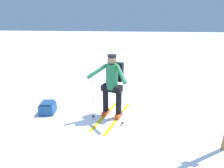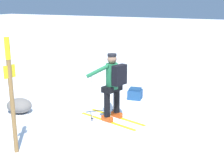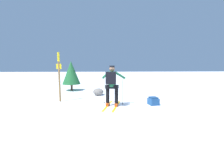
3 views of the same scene
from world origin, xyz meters
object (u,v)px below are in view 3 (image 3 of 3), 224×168
at_px(skier, 112,83).
at_px(trail_marker, 59,73).
at_px(rock_boulder, 98,92).
at_px(pine_tree, 71,73).
at_px(dropped_backpack, 153,101).

distance_m(skier, trail_marker, 2.58).
bearing_deg(trail_marker, rock_boulder, -50.22).
xyz_separation_m(skier, pine_tree, (4.26, 2.45, 0.26)).
height_order(dropped_backpack, pine_tree, pine_tree).
relative_size(skier, dropped_backpack, 4.02).
bearing_deg(pine_tree, trail_marker, -178.28).
bearing_deg(skier, pine_tree, 29.90).
xyz_separation_m(rock_boulder, pine_tree, (1.81, 1.84, 1.02)).
relative_size(trail_marker, pine_tree, 1.14).
height_order(skier, pine_tree, pine_tree).
height_order(skier, dropped_backpack, skier).
xyz_separation_m(dropped_backpack, rock_boulder, (2.35, 2.39, 0.03)).
height_order(skier, trail_marker, trail_marker).
distance_m(skier, pine_tree, 4.92).
distance_m(dropped_backpack, pine_tree, 6.02).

